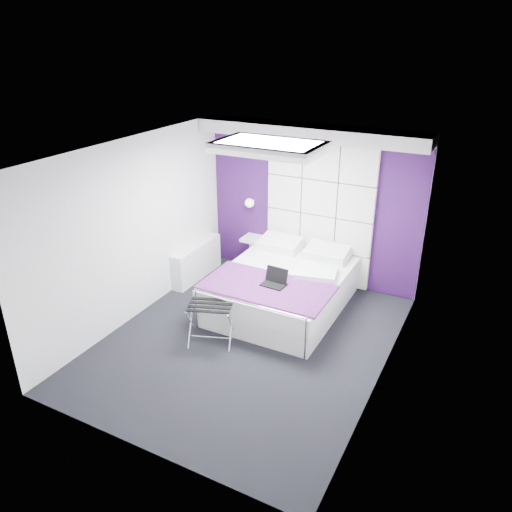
{
  "coord_description": "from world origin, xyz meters",
  "views": [
    {
      "loc": [
        2.75,
        -5.04,
        3.88
      ],
      "look_at": [
        -0.06,
        0.35,
        1.12
      ],
      "focal_mm": 35.0,
      "sensor_mm": 36.0,
      "label": 1
    }
  ],
  "objects_px": {
    "wall_lamp": "(251,202)",
    "nightstand": "(257,239)",
    "luggage_rack": "(211,323)",
    "laptop": "(275,280)",
    "bed": "(283,288)",
    "radiator": "(197,261)"
  },
  "relations": [
    {
      "from": "nightstand",
      "to": "laptop",
      "type": "bearing_deg",
      "value": -54.11
    },
    {
      "from": "wall_lamp",
      "to": "radiator",
      "type": "height_order",
      "value": "wall_lamp"
    },
    {
      "from": "radiator",
      "to": "luggage_rack",
      "type": "relative_size",
      "value": 2.08
    },
    {
      "from": "bed",
      "to": "laptop",
      "type": "height_order",
      "value": "laptop"
    },
    {
      "from": "nightstand",
      "to": "laptop",
      "type": "distance_m",
      "value": 1.75
    },
    {
      "from": "radiator",
      "to": "laptop",
      "type": "xyz_separation_m",
      "value": [
        1.8,
        -0.69,
        0.37
      ]
    },
    {
      "from": "luggage_rack",
      "to": "bed",
      "type": "bearing_deg",
      "value": 49.89
    },
    {
      "from": "wall_lamp",
      "to": "bed",
      "type": "distance_m",
      "value": 1.73
    },
    {
      "from": "nightstand",
      "to": "radiator",
      "type": "bearing_deg",
      "value": -137.25
    },
    {
      "from": "bed",
      "to": "luggage_rack",
      "type": "bearing_deg",
      "value": -109.91
    },
    {
      "from": "wall_lamp",
      "to": "nightstand",
      "type": "xyz_separation_m",
      "value": [
        0.14,
        -0.04,
        -0.63
      ]
    },
    {
      "from": "laptop",
      "to": "luggage_rack",
      "type": "bearing_deg",
      "value": -119.66
    },
    {
      "from": "wall_lamp",
      "to": "radiator",
      "type": "relative_size",
      "value": 0.12
    },
    {
      "from": "wall_lamp",
      "to": "laptop",
      "type": "height_order",
      "value": "wall_lamp"
    },
    {
      "from": "radiator",
      "to": "wall_lamp",
      "type": "bearing_deg",
      "value": 49.9
    },
    {
      "from": "nightstand",
      "to": "laptop",
      "type": "height_order",
      "value": "laptop"
    },
    {
      "from": "bed",
      "to": "laptop",
      "type": "relative_size",
      "value": 6.55
    },
    {
      "from": "wall_lamp",
      "to": "laptop",
      "type": "relative_size",
      "value": 0.45
    },
    {
      "from": "wall_lamp",
      "to": "luggage_rack",
      "type": "xyz_separation_m",
      "value": [
        0.62,
        -2.3,
        -0.94
      ]
    },
    {
      "from": "luggage_rack",
      "to": "laptop",
      "type": "xyz_separation_m",
      "value": [
        0.54,
        0.85,
        0.39
      ]
    },
    {
      "from": "bed",
      "to": "luggage_rack",
      "type": "xyz_separation_m",
      "value": [
        -0.47,
        -1.29,
        -0.04
      ]
    },
    {
      "from": "bed",
      "to": "nightstand",
      "type": "height_order",
      "value": "bed"
    }
  ]
}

